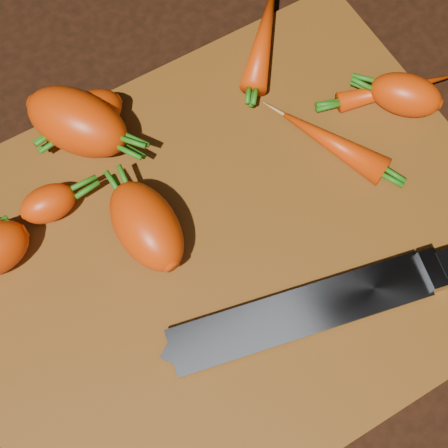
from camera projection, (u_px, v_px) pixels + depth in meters
ground at (229, 247)px, 0.58m from camera, size 2.00×2.00×0.01m
cutting_board at (230, 242)px, 0.57m from camera, size 0.50×0.40×0.01m
carrot_2 at (77, 122)px, 0.58m from camera, size 0.11×0.12×0.06m
carrot_3 at (147, 226)px, 0.54m from camera, size 0.06×0.09×0.05m
carrot_4 at (89, 116)px, 0.59m from camera, size 0.07×0.05×0.04m
carrot_5 at (48, 204)px, 0.56m from camera, size 0.05×0.04×0.03m
carrot_6 at (406, 95)px, 0.60m from camera, size 0.08×0.08×0.04m
carrot_7 at (264, 36)px, 0.64m from camera, size 0.11×0.12×0.03m
carrot_8 at (394, 90)px, 0.62m from camera, size 0.12×0.05×0.02m
carrot_9 at (333, 143)px, 0.59m from camera, size 0.07×0.11×0.03m
knife at (326, 305)px, 0.54m from camera, size 0.38×0.12×0.02m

